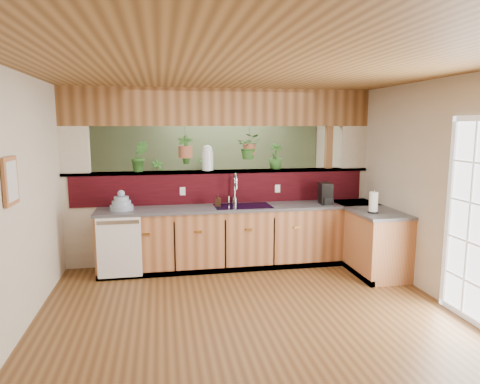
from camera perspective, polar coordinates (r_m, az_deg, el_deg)
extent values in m
cube|color=brown|center=(5.51, -0.32, -13.08)|extent=(4.60, 7.00, 0.01)
cube|color=brown|center=(5.14, -0.34, 14.92)|extent=(4.60, 7.00, 0.01)
cube|color=beige|center=(8.61, -4.46, 3.77)|extent=(4.60, 0.02, 2.60)
cube|color=beige|center=(1.93, 19.02, -14.71)|extent=(4.60, 0.02, 2.60)
cube|color=beige|center=(5.27, -25.75, -0.28)|extent=(0.02, 7.00, 2.60)
cube|color=beige|center=(6.01, 21.80, 0.98)|extent=(0.02, 7.00, 2.60)
cube|color=beige|center=(6.59, -2.40, -3.27)|extent=(4.60, 0.15, 1.35)
cube|color=#34060D|center=(6.43, -2.32, 0.50)|extent=(4.40, 0.02, 0.45)
cube|color=brown|center=(6.48, -2.44, 2.75)|extent=(4.60, 0.21, 0.04)
cube|color=brown|center=(6.45, -2.50, 11.22)|extent=(4.60, 0.15, 0.55)
cube|color=beige|center=(6.50, -21.19, 5.10)|extent=(0.40, 0.15, 0.70)
cube|color=beige|center=(7.06, 14.75, 5.66)|extent=(0.40, 0.15, 0.70)
cube|color=brown|center=(6.93, 11.63, 2.39)|extent=(0.10, 0.10, 2.60)
cube|color=brown|center=(6.48, -2.44, 2.75)|extent=(4.60, 0.21, 0.04)
cube|color=brown|center=(6.45, -2.50, 11.22)|extent=(4.60, 0.15, 0.55)
cube|color=#566646|center=(8.59, -4.45, 3.76)|extent=(4.55, 0.02, 2.55)
cube|color=#9C5E36|center=(6.33, 0.35, -6.06)|extent=(4.10, 0.60, 0.86)
cube|color=#46464B|center=(6.23, 0.35, -2.05)|extent=(4.14, 0.64, 0.04)
cube|color=#9C5E36|center=(6.48, 16.57, -6.06)|extent=(0.60, 1.48, 0.86)
cube|color=#46464B|center=(6.39, 16.74, -2.15)|extent=(0.64, 1.52, 0.04)
cube|color=#9C5E36|center=(6.86, 14.91, -5.17)|extent=(0.60, 0.60, 0.86)
cube|color=#46464B|center=(6.77, 15.06, -1.47)|extent=(0.64, 0.64, 0.04)
cube|color=black|center=(6.19, 0.82, -10.18)|extent=(4.10, 0.06, 0.08)
cube|color=black|center=(6.48, 14.25, -9.57)|extent=(0.06, 1.48, 0.08)
cube|color=white|center=(5.94, -15.81, -7.18)|extent=(0.58, 0.02, 0.82)
cube|color=#B7B7B2|center=(5.84, -15.96, -3.92)|extent=(0.54, 0.01, 0.05)
cube|color=black|center=(6.22, 0.35, -2.01)|extent=(0.82, 0.50, 0.03)
cube|color=black|center=(6.21, -1.37, -2.84)|extent=(0.34, 0.40, 0.16)
cube|color=black|center=(6.28, 2.06, -2.71)|extent=(0.34, 0.40, 0.16)
cube|color=white|center=(5.00, 29.28, -3.92)|extent=(0.06, 1.02, 2.16)
cube|color=#9C5E36|center=(4.48, -28.30, 1.29)|extent=(0.03, 0.35, 0.45)
cube|color=silver|center=(4.47, -28.11, 1.30)|extent=(0.01, 0.27, 0.37)
cylinder|color=#B7B7B2|center=(6.39, -0.72, -1.13)|extent=(0.07, 0.07, 0.10)
cylinder|color=#B7B7B2|center=(6.36, -0.72, 0.47)|extent=(0.02, 0.02, 0.28)
torus|color=#B7B7B2|center=(6.28, -0.62, 1.64)|extent=(0.20, 0.08, 0.20)
cylinder|color=#B7B7B2|center=(6.20, -0.47, 0.90)|extent=(0.02, 0.02, 0.12)
cylinder|color=#B7B7B2|center=(6.37, -1.52, -0.98)|extent=(0.03, 0.03, 0.10)
cylinder|color=#8B9CB3|center=(6.14, -15.50, -2.01)|extent=(0.32, 0.32, 0.07)
cylinder|color=#8B9CB3|center=(6.13, -15.52, -1.41)|extent=(0.26, 0.26, 0.06)
cylinder|color=#8B9CB3|center=(6.12, -15.55, -0.86)|extent=(0.20, 0.20, 0.06)
sphere|color=#8B9CB3|center=(6.11, -15.57, -0.21)|extent=(0.10, 0.10, 0.10)
imported|color=#322012|center=(6.19, -2.97, -1.12)|extent=(0.09, 0.09, 0.17)
cube|color=black|center=(6.50, 11.33, -0.17)|extent=(0.17, 0.27, 0.32)
cube|color=black|center=(6.43, 11.61, -1.23)|extent=(0.15, 0.11, 0.11)
cylinder|color=silver|center=(6.45, 11.52, -0.81)|extent=(0.08, 0.08, 0.08)
cylinder|color=black|center=(6.01, 17.31, -2.57)|extent=(0.14, 0.14, 0.02)
cylinder|color=#B7B7B2|center=(5.98, 17.37, -1.25)|extent=(0.02, 0.02, 0.30)
cylinder|color=white|center=(5.98, 17.37, -1.25)|extent=(0.12, 0.12, 0.26)
cylinder|color=silver|center=(6.44, -4.35, 4.14)|extent=(0.17, 0.17, 0.28)
sphere|color=silver|center=(6.43, -4.37, 5.57)|extent=(0.15, 0.15, 0.15)
imported|color=#27581E|center=(6.40, -13.26, 4.64)|extent=(0.25, 0.21, 0.45)
imported|color=#27581E|center=(6.63, 4.76, 4.78)|extent=(0.27, 0.27, 0.40)
cylinder|color=brown|center=(6.39, -7.33, 7.28)|extent=(0.01, 0.01, 0.32)
cylinder|color=brown|center=(6.40, -7.29, 5.32)|extent=(0.20, 0.20, 0.17)
imported|color=#27581E|center=(6.39, -7.33, 7.63)|extent=(0.25, 0.19, 0.44)
cylinder|color=brown|center=(6.52, 1.23, 7.51)|extent=(0.01, 0.01, 0.29)
cylinder|color=brown|center=(6.53, 1.23, 5.72)|extent=(0.18, 0.18, 0.15)
imported|color=#27581E|center=(6.52, 1.23, 7.75)|extent=(0.41, 0.38, 0.38)
cube|color=black|center=(8.44, -6.77, -1.85)|extent=(1.44, 0.58, 0.93)
imported|color=#27581E|center=(8.32, -10.97, 2.76)|extent=(0.28, 0.22, 0.46)
imported|color=#27581E|center=(8.36, -4.74, 3.07)|extent=(0.30, 0.30, 0.51)
imported|color=#27581E|center=(7.82, 1.03, -3.65)|extent=(0.71, 0.63, 0.73)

